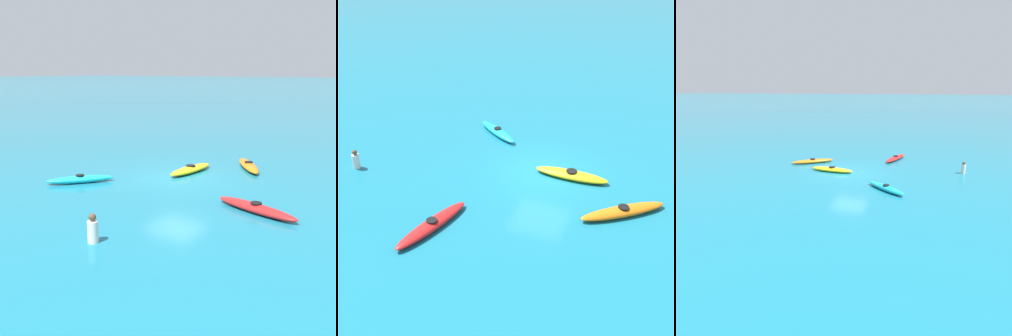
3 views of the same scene
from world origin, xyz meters
The scene contains 6 objects.
ground_plane centered at (0.00, 0.00, 0.00)m, with size 600.00×600.00×0.00m, color #19728C.
kayak_red centered at (-5.13, 2.55, 0.16)m, with size 3.49×1.52×0.37m.
kayak_yellow centered at (0.06, -1.31, 0.16)m, with size 0.81×3.17×0.37m.
kayak_orange centered at (-1.86, -3.74, 0.16)m, with size 2.63×3.13×0.37m.
kayak_cyan centered at (2.95, 3.24, 0.16)m, with size 2.23×2.71×0.37m.
person_near_shore centered at (-2.46, 7.82, 0.39)m, with size 0.45×0.45×0.88m.
Camera 2 is at (-16.12, -4.48, 9.86)m, focal length 47.47 mm.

